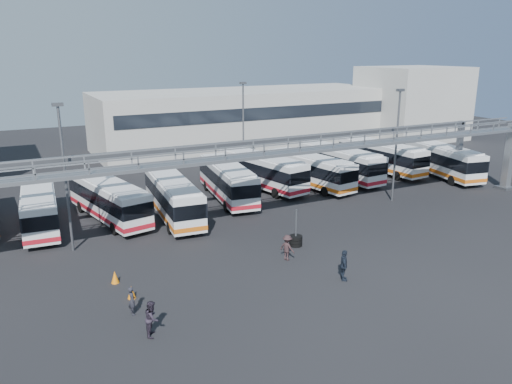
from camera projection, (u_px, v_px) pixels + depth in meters
name	position (u px, v px, depth m)	size (l,w,h in m)	color
ground	(329.00, 249.00, 34.94)	(140.00, 140.00, 0.00)	black
gantry	(288.00, 157.00, 38.45)	(51.40, 5.15, 7.10)	gray
warehouse	(245.00, 118.00, 71.61)	(42.00, 14.00, 8.00)	#9E9E99
building_right	(412.00, 103.00, 77.52)	(14.00, 12.00, 11.00)	#B2B2AD
light_pole_left	(65.00, 171.00, 33.16)	(0.70, 0.35, 10.21)	#4C4F54
light_pole_mid	(397.00, 140.00, 44.64)	(0.70, 0.35, 10.21)	#4C4F54
light_pole_back	(243.00, 124.00, 53.93)	(0.70, 0.35, 10.21)	#4C4F54
bus_1	(39.00, 206.00, 38.65)	(3.18, 10.76, 3.22)	silver
bus_2	(108.00, 199.00, 40.50)	(4.68, 11.24, 3.33)	silver
bus_3	(173.00, 197.00, 40.95)	(3.52, 11.25, 3.36)	silver
bus_4	(227.00, 180.00, 46.17)	(4.09, 11.46, 3.41)	silver
bus_5	(262.00, 170.00, 49.86)	(4.72, 11.64, 3.45)	silver
bus_6	(310.00, 169.00, 50.42)	(4.21, 11.17, 3.31)	silver
bus_7	(339.00, 162.00, 53.29)	(3.51, 11.60, 3.48)	silver
bus_8	(381.00, 156.00, 56.44)	(3.58, 11.62, 3.48)	silver
bus_9	(441.00, 159.00, 54.63)	(4.68, 11.80, 3.50)	silver
pedestrian_a	(132.00, 301.00, 26.20)	(0.57, 0.38, 1.57)	#212129
pedestrian_b	(152.00, 318.00, 24.23)	(0.89, 0.69, 1.83)	#261F2B
pedestrian_c	(287.00, 248.00, 32.99)	(1.13, 0.65, 1.74)	#302022
pedestrian_d	(344.00, 265.00, 30.02)	(1.14, 0.47, 1.95)	#19212E
cone_left	(115.00, 277.00, 29.84)	(0.48, 0.48, 0.76)	orange
cone_right	(131.00, 292.00, 27.98)	(0.47, 0.47, 0.74)	orange
tire_stack	(296.00, 240.00, 35.50)	(0.95, 0.95, 2.71)	black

